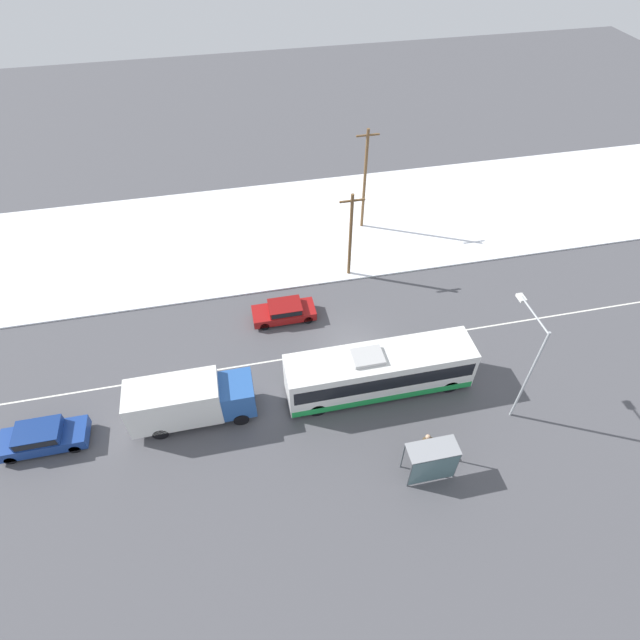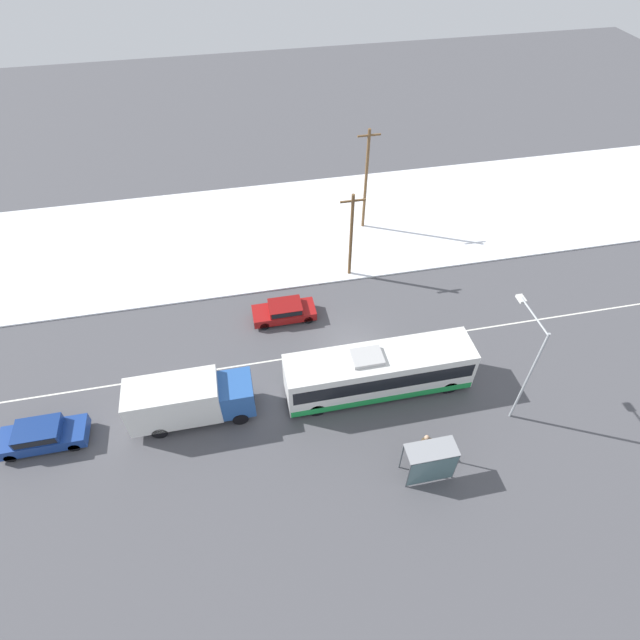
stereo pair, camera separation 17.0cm
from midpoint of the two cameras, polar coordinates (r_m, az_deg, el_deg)
ground_plane at (r=33.31m, az=3.59°, el=-3.23°), size 120.00×120.00×0.00m
snow_lot at (r=43.60m, az=-1.12°, el=10.67°), size 80.00×14.94×0.12m
lane_marking_center at (r=33.30m, az=3.59°, el=-3.23°), size 60.00×0.12×0.00m
city_bus at (r=30.12m, az=6.64°, el=-5.86°), size 11.24×2.57×3.29m
box_truck at (r=29.57m, az=-14.95°, el=-8.87°), size 7.05×2.30×3.02m
sedan_car at (r=34.75m, az=-4.24°, el=1.07°), size 4.36×1.80×1.29m
parked_car_near_truck at (r=32.26m, az=-29.32°, el=-11.54°), size 4.64×1.80×1.51m
pedestrian_at_stop at (r=28.42m, az=11.91°, el=-13.50°), size 0.62×0.28×1.73m
bus_shelter at (r=27.22m, az=12.61°, el=-15.42°), size 2.66×1.20×2.40m
streetlamp at (r=28.95m, az=22.50°, el=-3.82°), size 0.36×3.15×7.16m
utility_pole_roadside at (r=36.46m, az=3.37°, el=9.70°), size 1.80×0.24×7.00m
utility_pole_snowlot at (r=41.37m, az=5.02°, el=15.73°), size 1.80×0.24×8.66m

